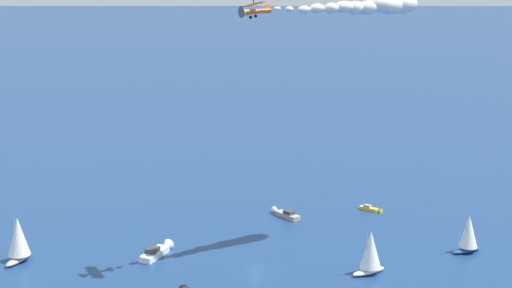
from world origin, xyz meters
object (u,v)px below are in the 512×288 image
Objects in this scene: motorboat_offshore at (284,214)px; sailboat_mid_cluster at (18,239)px; biplane_lead at (255,11)px; sailboat_trailing at (468,233)px; sailboat_near_centre at (370,252)px; motorboat_ahead at (372,209)px; motorboat_far_stbd at (158,251)px.

motorboat_offshore is 64.46m from sailboat_mid_cluster.
sailboat_trailing is at bearing -122.50° from biplane_lead.
motorboat_offshore is 0.95× the size of sailboat_trailing.
sailboat_near_centre reaches higher than sailboat_trailing.
sailboat_trailing is (-44.68, -11.25, 3.63)m from motorboat_offshore.
motorboat_offshore is at bearing -56.14° from biplane_lead.
motorboat_far_stbd is at bearing 77.15° from motorboat_ahead.
sailboat_near_centre is 53.64m from biplane_lead.
motorboat_far_stbd is 1.73× the size of motorboat_ahead.
biplane_lead reaches higher than sailboat_near_centre.
motorboat_offshore is (37.39, -13.62, -3.94)m from sailboat_near_centre.
biplane_lead is (25.44, 39.93, 48.49)m from sailboat_trailing.
sailboat_mid_cluster is 1.45× the size of biplane_lead.
sailboat_mid_cluster is at bearing 41.24° from biplane_lead.
motorboat_ahead is at bearing -13.75° from sailboat_trailing.
sailboat_mid_cluster is at bearing 49.15° from sailboat_trailing.
motorboat_offshore is 0.82× the size of sailboat_mid_cluster.
sailboat_near_centre reaches higher than motorboat_far_stbd.
biplane_lead reaches higher than motorboat_far_stbd.
motorboat_far_stbd is at bearing -126.85° from sailboat_mid_cluster.
motorboat_far_stbd is 56.60m from biplane_lead.
sailboat_near_centre reaches higher than motorboat_offshore.
sailboat_trailing is at bearing -132.57° from motorboat_far_stbd.
biplane_lead reaches higher than sailboat_mid_cluster.
biplane_lead is at bearing 98.36° from motorboat_ahead.
biplane_lead is (18.14, 15.07, 48.18)m from sailboat_near_centre.
sailboat_near_centre is 73.57m from sailboat_mid_cluster.
biplane_lead is (-20.17, -9.72, 51.99)m from motorboat_far_stbd.
motorboat_ahead is at bearing -81.64° from biplane_lead.
motorboat_far_stbd reaches higher than motorboat_ahead.
sailboat_mid_cluster is at bearing 73.43° from motorboat_offshore.
motorboat_ahead is (-13.14, -57.60, -0.35)m from motorboat_far_stbd.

